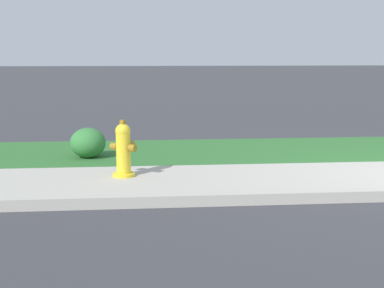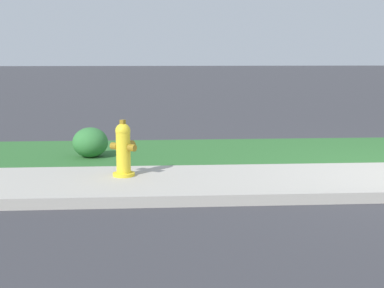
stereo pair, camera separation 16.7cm
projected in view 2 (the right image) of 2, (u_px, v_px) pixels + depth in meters
grass_verge at (370, 149)px, 8.76m from camera, size 18.00×2.27×0.01m
fire_hydrant_at_driveway at (124, 149)px, 6.76m from camera, size 0.35×0.33×0.73m
shrub_bush_far_verge at (90, 142)px, 8.04m from camera, size 0.53×0.53×0.45m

